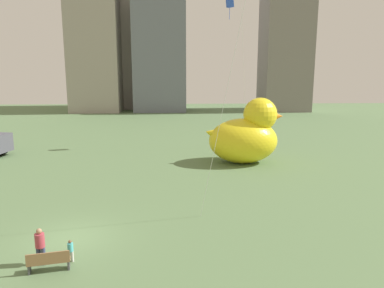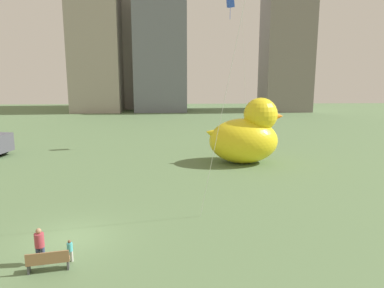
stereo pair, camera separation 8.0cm
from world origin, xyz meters
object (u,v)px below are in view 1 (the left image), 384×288
at_px(person_adult, 40,245).
at_px(giant_inflatable_duck, 246,135).
at_px(person_child, 71,250).
at_px(kite_blue, 230,3).
at_px(park_bench, 49,261).

height_order(person_adult, giant_inflatable_duck, giant_inflatable_duck).
bearing_deg(person_child, kite_blue, 67.49).
height_order(park_bench, kite_blue, kite_blue).
relative_size(park_bench, kite_blue, 0.11).
bearing_deg(giant_inflatable_duck, park_bench, -122.33).
bearing_deg(kite_blue, person_adult, -114.72).
bearing_deg(park_bench, kite_blue, 66.82).
distance_m(park_bench, person_adult, 0.90).
bearing_deg(giant_inflatable_duck, person_adult, -124.42).
xyz_separation_m(park_bench, person_adult, (-0.52, 0.60, 0.42)).
xyz_separation_m(park_bench, person_child, (0.67, 0.80, 0.07)).
bearing_deg(person_child, giant_inflatable_duck, 58.06).
bearing_deg(person_adult, giant_inflatable_duck, 55.58).
bearing_deg(park_bench, person_child, 50.06).
xyz_separation_m(person_adult, kite_blue, (11.07, 24.05, 13.58)).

